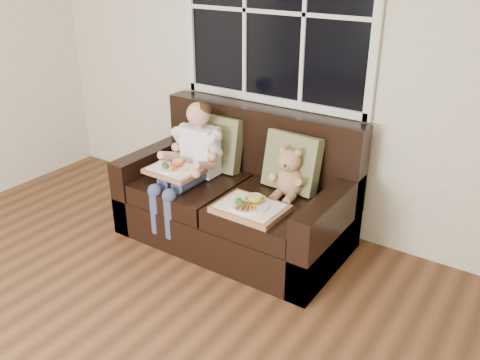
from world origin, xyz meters
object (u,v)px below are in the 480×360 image
Objects in this scene: loveseat at (239,200)px; tray_right at (250,207)px; tray_left at (174,169)px; teddy_bear at (289,176)px; child at (192,154)px.

tray_right is (0.31, -0.32, 0.17)m from loveseat.
loveseat is 0.55m from tray_left.
loveseat is at bearing 179.43° from teddy_bear.
loveseat is 0.48m from tray_right.
child is at bearing 73.22° from tray_left.
child is at bearing -160.72° from loveseat.
tray_left is at bearing -108.17° from child.
tray_left is at bearing -145.38° from loveseat.
child reaches higher than tray_left.
loveseat is 1.88× the size of child.
child is 0.18m from tray_left.
tray_left is (-0.40, -0.27, 0.26)m from loveseat.
child reaches higher than tray_right.
loveseat reaches higher than tray_right.
child is 0.77m from teddy_bear.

